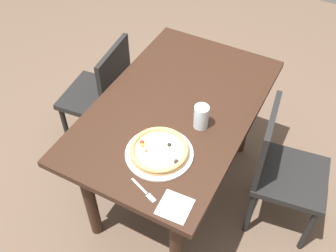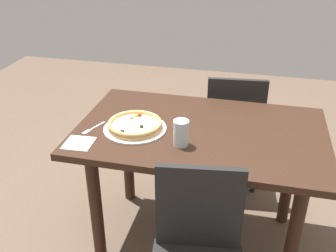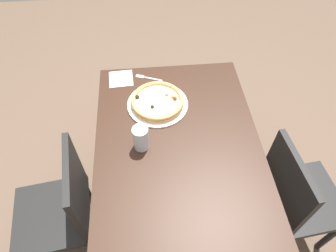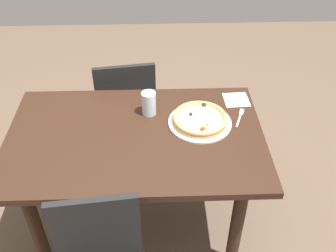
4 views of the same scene
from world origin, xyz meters
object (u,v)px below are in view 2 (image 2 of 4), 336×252
(napkin, at_px, (79,143))
(dining_table, at_px, (200,148))
(plate, at_px, (135,129))
(pizza, at_px, (135,124))
(fork, at_px, (92,129))
(chair_near, at_px, (233,126))
(drinking_glass, at_px, (181,133))

(napkin, bearing_deg, dining_table, -153.26)
(dining_table, xyz_separation_m, plate, (0.34, 0.08, 0.12))
(pizza, distance_m, fork, 0.23)
(fork, bearing_deg, plate, 123.71)
(chair_near, bearing_deg, pizza, -130.04)
(plate, height_order, pizza, pizza)
(fork, distance_m, drinking_glass, 0.50)
(dining_table, distance_m, fork, 0.60)
(drinking_glass, distance_m, napkin, 0.52)
(chair_near, height_order, drinking_glass, drinking_glass)
(dining_table, xyz_separation_m, drinking_glass, (0.07, 0.18, 0.18))
(chair_near, relative_size, napkin, 6.20)
(dining_table, bearing_deg, plate, 13.79)
(chair_near, height_order, fork, chair_near)
(chair_near, xyz_separation_m, pizza, (0.48, 0.71, 0.32))
(napkin, bearing_deg, pizza, -138.41)
(pizza, bearing_deg, fork, 12.64)
(pizza, distance_m, napkin, 0.31)
(dining_table, distance_m, plate, 0.37)
(chair_near, xyz_separation_m, drinking_glass, (0.21, 0.81, 0.35))
(fork, relative_size, napkin, 1.14)
(chair_near, distance_m, plate, 0.91)
(plate, relative_size, pizza, 1.16)
(chair_near, height_order, pizza, chair_near)
(napkin, bearing_deg, drinking_glass, -168.01)
(drinking_glass, xyz_separation_m, napkin, (0.50, 0.11, -0.07))
(chair_near, xyz_separation_m, plate, (0.48, 0.71, 0.29))
(drinking_glass, bearing_deg, fork, -5.52)
(plate, height_order, fork, plate)
(dining_table, relative_size, napkin, 9.48)
(plate, bearing_deg, dining_table, -166.21)
(plate, bearing_deg, drinking_glass, 159.98)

